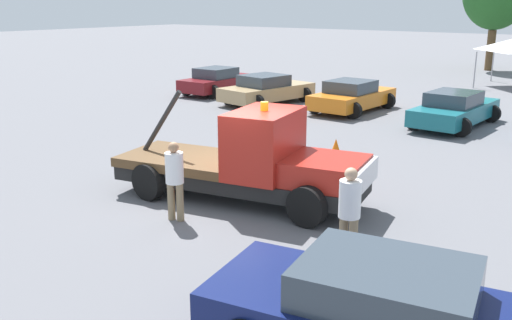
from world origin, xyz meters
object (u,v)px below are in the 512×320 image
person_at_hood (175,176)px  parked_car_tan (266,90)px  parked_car_orange (352,96)px  traffic_cone (336,148)px  foreground_car (401,318)px  parked_car_maroon (218,81)px  person_near_truck (349,208)px  parked_car_teal (455,109)px  tow_truck (253,163)px

person_at_hood → parked_car_tan: bearing=-168.8°
parked_car_orange → traffic_cone: bearing=-154.0°
foreground_car → parked_car_maroon: 22.99m
person_near_truck → parked_car_maroon: 20.01m
parked_car_maroon → parked_car_tan: bearing=-105.0°
parked_car_tan → parked_car_teal: bearing=-79.7°
parked_car_teal → traffic_cone: 6.67m
parked_car_maroon → parked_car_tan: 3.84m
foreground_car → traffic_cone: foreground_car is taller
parked_car_tan → traffic_cone: (7.13, -6.42, -0.40)m
foreground_car → parked_car_teal: bearing=95.5°
tow_truck → foreground_car: (5.23, -3.89, -0.28)m
person_near_truck → traffic_cone: 7.39m
person_at_hood → traffic_cone: (0.22, 6.70, -0.74)m
parked_car_maroon → parked_car_teal: bearing=-94.5°
tow_truck → foreground_car: bearing=-47.7°
foreground_car → parked_car_teal: 15.70m
parked_car_tan → person_at_hood: bearing=-142.5°
traffic_cone → parked_car_teal: bearing=77.2°
parked_car_tan → parked_car_orange: same height
person_near_truck → parked_car_teal: bearing=19.9°
foreground_car → parked_car_maroon: (-16.48, 16.03, -0.00)m
parked_car_teal → traffic_cone: (-1.48, -6.49, -0.39)m
parked_car_tan → parked_car_teal: (8.61, 0.07, -0.00)m
person_at_hood → tow_truck: bearing=145.5°
person_near_truck → parked_car_tan: 16.75m
tow_truck → parked_car_orange: 12.29m
person_near_truck → foreground_car: bearing=-129.9°
person_at_hood → parked_car_teal: size_ratio=0.36×
foreground_car → parked_car_orange: same height
parked_car_maroon → traffic_cone: (10.85, -7.39, -0.39)m
parked_car_tan → foreground_car: bearing=-129.9°
foreground_car → parked_car_orange: 17.92m
parked_car_orange → foreground_car: bearing=-148.5°
traffic_cone → tow_truck: bearing=-85.1°
person_near_truck → person_at_hood: size_ratio=1.02×
parked_car_tan → person_near_truck: bearing=-129.9°
parked_car_maroon → parked_car_tan: (3.72, -0.97, 0.00)m
tow_truck → person_near_truck: 3.66m
traffic_cone → foreground_car: bearing=-56.9°
foreground_car → person_at_hood: 6.18m
foreground_car → traffic_cone: size_ratio=9.97×
parked_car_orange → traffic_cone: size_ratio=8.20×
tow_truck → person_at_hood: bearing=-119.0°
person_at_hood → traffic_cone: size_ratio=3.14×
parked_car_maroon → traffic_cone: bearing=-124.7°
tow_truck → person_at_hood: 2.04m
tow_truck → traffic_cone: (-0.40, 4.76, -0.68)m
tow_truck → person_near_truck: size_ratio=3.55×
person_near_truck → parked_car_teal: size_ratio=0.37×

